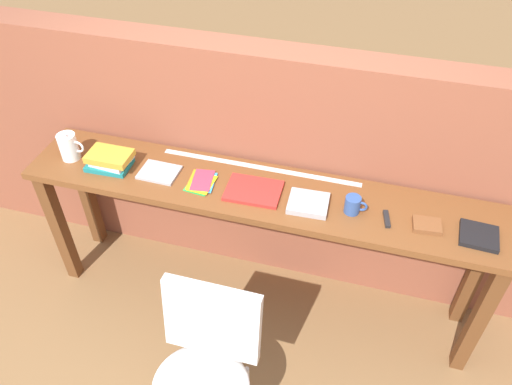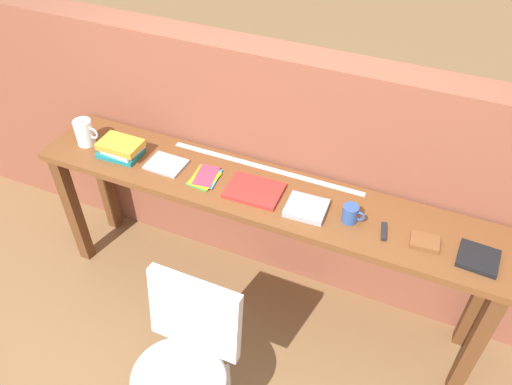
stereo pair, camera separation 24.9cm
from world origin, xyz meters
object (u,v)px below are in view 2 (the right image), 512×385
(pitcher_white, at_px, (84,132))
(multitool_folded, at_px, (384,231))
(magazine_cycling, at_px, (166,164))
(chair_white_moulded, at_px, (184,356))
(book_stack_leftmost, at_px, (121,148))
(leather_journal_brown, at_px, (425,242))
(book_repair_rightmost, at_px, (478,258))
(book_open_centre, at_px, (254,190))
(pamphlet_pile_colourful, at_px, (205,177))
(mug, at_px, (351,214))

(pitcher_white, xyz_separation_m, multitool_folded, (1.70, -0.03, -0.07))
(magazine_cycling, bearing_deg, multitool_folded, -0.11)
(chair_white_moulded, xyz_separation_m, book_stack_leftmost, (-0.79, 0.77, 0.40))
(magazine_cycling, xyz_separation_m, leather_journal_brown, (1.37, -0.03, 0.00))
(book_repair_rightmost, bearing_deg, book_open_centre, -177.81)
(chair_white_moulded, height_order, pamphlet_pile_colourful, pamphlet_pile_colourful)
(mug, xyz_separation_m, book_repair_rightmost, (0.58, -0.01, -0.03))
(mug, relative_size, multitool_folded, 1.00)
(chair_white_moulded, height_order, book_open_centre, book_open_centre)
(pamphlet_pile_colourful, distance_m, book_repair_rightmost, 1.36)
(magazine_cycling, distance_m, mug, 1.02)
(book_stack_leftmost, bearing_deg, chair_white_moulded, -44.39)
(magazine_cycling, relative_size, mug, 1.84)
(mug, height_order, leather_journal_brown, mug)
(book_stack_leftmost, bearing_deg, pamphlet_pile_colourful, 0.27)
(pitcher_white, bearing_deg, leather_journal_brown, -0.64)
(chair_white_moulded, bearing_deg, book_open_centre, 89.66)
(book_stack_leftmost, relative_size, book_repair_rightmost, 1.42)
(chair_white_moulded, xyz_separation_m, leather_journal_brown, (0.86, 0.76, 0.37))
(book_repair_rightmost, bearing_deg, chair_white_moulded, -141.84)
(pitcher_white, distance_m, magazine_cycling, 0.52)
(pitcher_white, xyz_separation_m, magazine_cycling, (0.52, 0.00, -0.07))
(book_stack_leftmost, xyz_separation_m, book_repair_rightmost, (1.88, -0.01, -0.03))
(multitool_folded, bearing_deg, book_stack_leftmost, 179.44)
(pamphlet_pile_colourful, relative_size, multitool_folded, 1.76)
(chair_white_moulded, distance_m, leather_journal_brown, 1.20)
(mug, bearing_deg, book_stack_leftmost, 179.99)
(mug, height_order, multitool_folded, mug)
(pamphlet_pile_colourful, bearing_deg, chair_white_moulded, -70.52)
(book_stack_leftmost, height_order, leather_journal_brown, book_stack_leftmost)
(leather_journal_brown, height_order, book_repair_rightmost, leather_journal_brown)
(book_stack_leftmost, relative_size, leather_journal_brown, 1.88)
(book_stack_leftmost, xyz_separation_m, book_open_centre, (0.79, 0.01, -0.04))
(multitool_folded, bearing_deg, mug, 175.17)
(book_open_centre, height_order, book_repair_rightmost, book_repair_rightmost)
(chair_white_moulded, distance_m, magazine_cycling, 1.01)
(book_stack_leftmost, relative_size, magazine_cycling, 1.21)
(pamphlet_pile_colourful, relative_size, book_open_centre, 0.69)
(book_stack_leftmost, xyz_separation_m, multitool_folded, (1.46, -0.01, -0.04))
(magazine_cycling, height_order, book_repair_rightmost, book_repair_rightmost)
(book_stack_leftmost, bearing_deg, leather_journal_brown, -0.36)
(pitcher_white, bearing_deg, multitool_folded, -0.84)
(book_open_centre, bearing_deg, pitcher_white, 178.15)
(chair_white_moulded, relative_size, book_stack_leftmost, 3.65)
(pitcher_white, xyz_separation_m, mug, (1.54, -0.01, -0.03))
(magazine_cycling, distance_m, pamphlet_pile_colourful, 0.24)
(mug, distance_m, book_repair_rightmost, 0.59)
(leather_journal_brown, bearing_deg, chair_white_moulded, -143.24)
(book_open_centre, distance_m, mug, 0.50)
(mug, bearing_deg, pitcher_white, 179.59)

